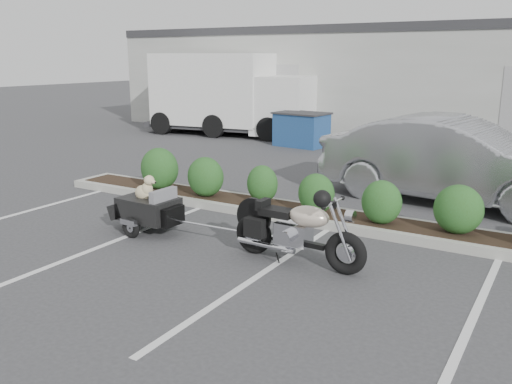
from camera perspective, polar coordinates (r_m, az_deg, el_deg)
The scene contains 8 objects.
ground at distance 8.44m, azimuth -4.78°, elevation -5.86°, with size 90.00×90.00×0.00m, color #38383A.
planter_kerb at distance 9.78m, azimuth 7.57°, elevation -2.67°, with size 12.00×1.00×0.15m, color #9E9E93.
building at distance 23.91m, azimuth 19.97°, elevation 11.12°, with size 26.00×10.00×4.00m, color #9EA099.
motorcycle at distance 7.66m, azimuth 4.29°, elevation -4.14°, with size 2.09×0.71×1.20m.
pet_trailer at distance 9.22m, azimuth -11.29°, elevation -1.63°, with size 1.67×0.93×0.99m.
sedan at distance 11.50m, azimuth 20.11°, elevation 3.13°, with size 1.82×5.22×1.72m, color #A0A2A7.
dumpster at distance 17.99m, azimuth 4.81°, elevation 6.62°, with size 1.82×1.35×1.11m.
delivery_truck at distance 20.66m, azimuth -2.74°, elevation 10.05°, with size 6.76×2.95×3.00m.
Camera 1 is at (4.65, -6.43, 2.86)m, focal length 38.00 mm.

